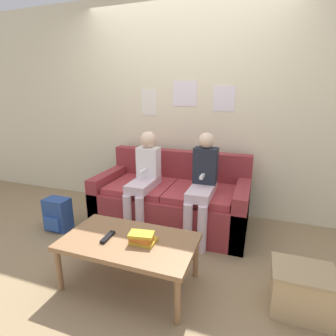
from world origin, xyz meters
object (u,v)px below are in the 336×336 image
Objects in this scene: coffee_table at (129,244)px; couch at (172,201)px; storage_box at (301,290)px; backpack at (58,214)px; tv_remote at (108,237)px; person_left at (144,176)px; person_right at (202,182)px.

couch is at bearing 90.79° from coffee_table.
backpack reaches higher than storage_box.
storage_box is at bearing -36.96° from couch.
couch is at bearing 80.41° from tv_remote.
couch is at bearing 36.72° from person_left.
person_left reaches higher than storage_box.
coffee_table is at bearing 11.15° from tv_remote.
person_right is at bearing -0.12° from person_left.
backpack is at bearing 149.05° from tv_remote.
coffee_table reaches higher than storage_box.
tv_remote is 1.16m from backpack.
person_right is (0.39, -0.19, 0.33)m from couch.
person_left is at bearing -143.28° from couch.
backpack is (-2.41, 0.38, 0.01)m from storage_box.
person_right reaches higher than storage_box.
couch is 0.46m from person_left.
person_left is 6.29× the size of tv_remote.
person_left reaches higher than tv_remote.
person_right is at bearing 13.92° from backpack.
backpack is at bearing 156.23° from coffee_table.
couch is 4.69× the size of backpack.
storage_box is (0.87, -0.76, -0.44)m from person_right.
tv_remote is at bearing -28.82° from backpack.
storage_box is 1.12× the size of backpack.
storage_box is (1.26, -0.95, -0.11)m from couch.
tv_remote is (-0.16, -0.04, 0.05)m from coffee_table.
person_left is 2.97× the size of backpack.
person_left is at bearing 23.21° from backpack.
backpack is at bearing -156.79° from person_left.
storage_box is at bearing 4.96° from tv_remote.
backpack is (-1.15, -0.57, -0.10)m from couch.
coffee_table is at bearing -173.73° from storage_box.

